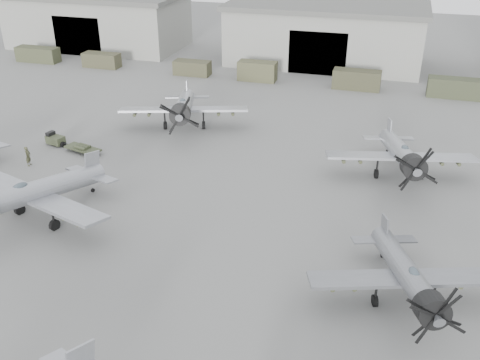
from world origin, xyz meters
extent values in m
plane|color=slate|center=(0.00, 0.00, 0.00)|extent=(220.00, 220.00, 0.00)
cube|color=gray|center=(-38.00, 62.00, 4.00)|extent=(28.00, 14.00, 8.00)
cube|color=black|center=(-38.00, 55.20, 3.00)|extent=(8.12, 0.40, 6.00)
cube|color=gray|center=(0.00, 62.00, 4.00)|extent=(28.00, 14.00, 8.00)
cube|color=#5A5A55|center=(0.00, 62.00, 8.35)|extent=(29.00, 14.80, 0.70)
cube|color=black|center=(0.00, 55.20, 3.00)|extent=(8.12, 0.40, 6.00)
cube|color=#3E412B|center=(-41.94, 50.00, 1.11)|extent=(6.66, 2.20, 2.22)
cube|color=#41402A|center=(-31.07, 50.00, 1.04)|extent=(5.46, 2.20, 2.08)
cube|color=#41402A|center=(-16.78, 50.00, 0.99)|extent=(5.12, 2.20, 1.99)
cube|color=#4A4A30|center=(-7.29, 50.00, 1.30)|extent=(5.19, 2.20, 2.61)
cube|color=#3B3B26|center=(6.07, 50.00, 1.24)|extent=(6.12, 2.20, 2.48)
cube|color=#363B27|center=(18.08, 50.00, 1.20)|extent=(6.47, 2.20, 2.41)
cylinder|color=#9B9EA4|center=(-13.84, 10.66, 2.38)|extent=(4.91, 11.44, 3.38)
cube|color=#9B9EA4|center=(-14.03, 10.04, 2.11)|extent=(13.62, 6.25, 0.61)
cube|color=#9B9EA4|center=(-12.35, 15.52, 2.55)|extent=(0.65, 1.76, 2.16)
ellipsoid|color=#3F4C54|center=(-14.34, 9.01, 3.36)|extent=(1.00, 1.43, 0.61)
cylinder|color=black|center=(-16.05, 10.44, 0.38)|extent=(0.54, 0.92, 0.86)
cylinder|color=black|center=(-12.13, 9.24, 0.38)|extent=(0.54, 0.92, 0.86)
cylinder|color=black|center=(-12.44, 15.21, 0.16)|extent=(0.23, 0.37, 0.35)
cylinder|color=gray|center=(12.74, 8.59, 2.06)|extent=(4.44, 9.83, 2.91)
cylinder|color=black|center=(14.12, 4.43, 2.75)|extent=(2.15, 1.96, 1.94)
cube|color=gray|center=(12.91, 8.06, 1.82)|extent=(11.72, 5.63, 0.52)
cube|color=gray|center=(11.36, 12.76, 2.20)|extent=(0.60, 1.51, 1.86)
ellipsoid|color=#3F4C54|center=(13.21, 7.18, 2.90)|extent=(0.88, 1.24, 0.52)
cylinder|color=black|center=(11.29, 7.33, 0.33)|extent=(0.48, 0.79, 0.75)
cylinder|color=black|center=(14.65, 8.44, 0.33)|extent=(0.48, 0.79, 0.75)
cylinder|color=black|center=(11.44, 12.49, 0.14)|extent=(0.20, 0.32, 0.30)
cylinder|color=#9C9EA4|center=(-10.57, 31.52, 2.40)|extent=(5.06, 11.48, 3.40)
cylinder|color=black|center=(-9.02, 26.65, 3.21)|extent=(2.49, 2.27, 2.26)
cube|color=#9C9EA4|center=(-10.37, 30.90, 2.12)|extent=(13.67, 6.42, 0.61)
cube|color=#9C9EA4|center=(-12.13, 36.39, 2.57)|extent=(0.68, 1.76, 2.17)
ellipsoid|color=#3F4C54|center=(-10.04, 29.86, 3.38)|extent=(1.02, 1.44, 0.61)
cylinder|color=black|center=(-12.27, 30.06, 0.38)|extent=(0.55, 0.92, 0.87)
cylinder|color=black|center=(-8.34, 31.32, 0.38)|extent=(0.55, 0.92, 0.87)
cylinder|color=black|center=(-12.03, 36.08, 0.16)|extent=(0.23, 0.37, 0.35)
cylinder|color=#9B9EA4|center=(11.98, 25.94, 2.27)|extent=(4.01, 10.99, 3.22)
cylinder|color=black|center=(13.09, 21.22, 3.04)|extent=(2.28, 2.03, 2.14)
cube|color=#9B9EA4|center=(12.12, 25.33, 2.01)|extent=(13.06, 5.16, 0.58)
cube|color=#9B9EA4|center=(10.87, 30.65, 2.43)|extent=(0.51, 1.70, 2.06)
ellipsoid|color=#3F4C54|center=(12.36, 24.33, 3.20)|extent=(0.88, 1.34, 0.58)
cylinder|color=black|center=(10.27, 24.69, 0.36)|extent=(0.47, 0.87, 0.82)
cylinder|color=black|center=(14.08, 25.58, 0.36)|extent=(0.47, 0.87, 0.82)
cylinder|color=black|center=(10.94, 30.35, 0.15)|extent=(0.20, 0.35, 0.33)
cube|color=#383F29|center=(-21.10, 22.97, 0.54)|extent=(1.99, 1.49, 0.79)
cube|color=black|center=(-21.68, 23.12, 1.04)|extent=(0.70, 0.98, 0.49)
cylinder|color=black|center=(-21.10, 22.97, 0.25)|extent=(1.28, 0.83, 0.55)
cylinder|color=black|center=(-19.86, 22.66, 0.44)|extent=(1.17, 0.37, 0.08)
cube|color=#383F29|center=(-17.47, 22.05, 0.44)|extent=(3.97, 2.26, 0.18)
cylinder|color=black|center=(-17.47, 22.05, 0.20)|extent=(1.54, 0.78, 0.43)
cylinder|color=#383F29|center=(-17.47, 22.05, 0.64)|extent=(1.42, 0.65, 0.32)
imported|color=#41422B|center=(-20.74, 18.15, 0.93)|extent=(0.55, 0.75, 1.86)
camera|label=1|loc=(10.61, -19.16, 21.63)|focal=40.00mm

